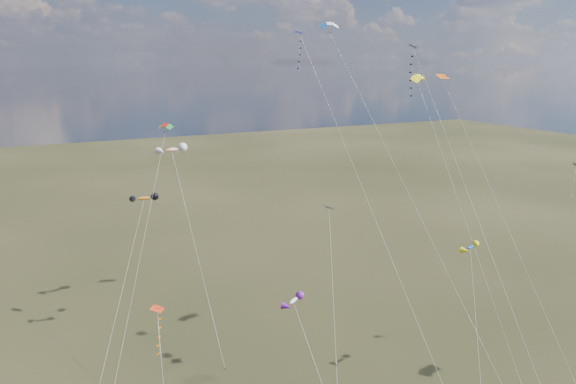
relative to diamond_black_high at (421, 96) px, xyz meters
name	(u,v)px	position (x,y,z in m)	size (l,w,h in m)	color
diamond_black_high	(421,96)	(0.00, 0.00, 0.00)	(2.20, 26.14, 34.49)	black
diamond_navy_tall	(312,80)	(-7.02, 9.68, 1.37)	(3.97, 27.23, 36.10)	#0F1250
diamond_black_mid	(332,265)	(-10.18, -0.67, -15.68)	(4.85, 10.72, 18.90)	black
diamond_red_low	(159,338)	(-26.85, -0.38, -19.50)	(2.16, 10.05, 12.73)	#BC3314
diamond_orange_center	(487,180)	(1.79, -7.54, -7.07)	(7.58, 16.44, 31.68)	#E65D12
parafoil_yellow	(420,78)	(3.90, 5.01, 1.56)	(3.55, 17.87, 31.86)	yellow
parafoil_blue_white	(331,26)	(0.40, 18.53, 7.64)	(3.44, 34.14, 38.08)	blue
parafoil_tricolor	(165,127)	(-20.95, 20.19, -4.20)	(10.52, 13.01, 26.05)	gold
novelty_orange_black	(144,199)	(-24.01, 19.67, -12.42)	(9.01, 10.33, 17.69)	orange
novelty_white_purple	(294,302)	(-16.24, -4.69, -16.46)	(2.43, 11.43, 13.50)	white
novelty_redwhite_stripe	(172,150)	(-18.78, 26.51, -8.02)	(3.78, 20.24, 22.28)	red
novelty_blue_yellow	(471,248)	(4.42, -3.82, -15.25)	(7.57, 10.61, 14.75)	#0E40B0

